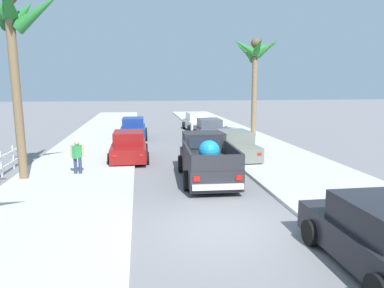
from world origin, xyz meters
name	(u,v)px	position (x,y,z in m)	size (l,w,h in m)	color
ground_plane	(222,229)	(0.00, 0.00, 0.00)	(160.00, 160.00, 0.00)	slate
sidewalk_left	(92,152)	(-5.00, 12.00, 0.06)	(5.07, 60.00, 0.12)	beige
sidewalk_right	(256,148)	(5.00, 12.00, 0.06)	(5.07, 60.00, 0.12)	beige
curb_left	(111,152)	(-3.87, 12.00, 0.05)	(0.16, 60.00, 0.10)	silver
curb_right	(239,148)	(3.87, 12.00, 0.05)	(0.16, 60.00, 0.10)	silver
pickup_truck	(206,160)	(0.57, 5.38, 0.80)	(2.37, 5.28, 1.84)	#28282D
car_left_near	(129,147)	(-2.78, 9.77, 0.71)	(2.03, 4.26, 1.54)	maroon
car_right_near	(133,129)	(-2.66, 17.57, 0.71)	(2.06, 4.28, 1.54)	navy
car_left_mid	(197,122)	(2.74, 21.56, 0.71)	(2.19, 4.33, 1.54)	silver
car_right_mid	(209,130)	(2.78, 15.92, 0.71)	(2.04, 4.27, 1.54)	#474C56
car_left_far	(380,238)	(2.86, -2.60, 0.71)	(2.03, 4.26, 1.54)	black
car_right_far	(234,146)	(2.79, 9.20, 0.71)	(2.16, 4.32, 1.54)	slate
palm_tree_right_fore	(255,56)	(6.31, 16.78, 6.01)	(3.85, 3.70, 7.31)	#846B4C
palm_tree_left_mid	(14,26)	(-6.92, 6.04, 6.18)	(3.68, 3.66, 7.66)	brown
pedestrian	(77,156)	(-4.90, 6.63, 0.91)	(0.57, 0.43, 1.59)	navy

